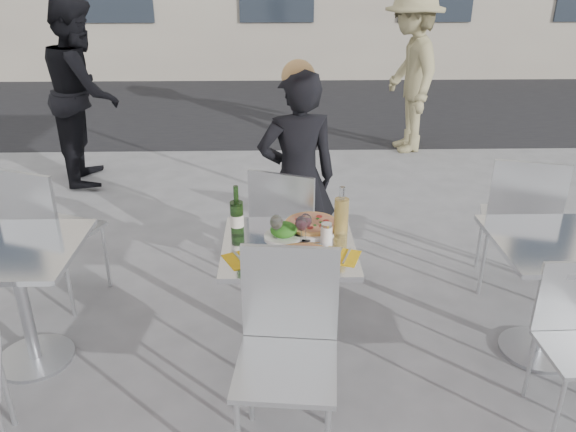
{
  "coord_description": "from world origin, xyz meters",
  "views": [
    {
      "loc": [
        -0.07,
        -2.72,
        2.15
      ],
      "look_at": [
        0.0,
        0.15,
        0.85
      ],
      "focal_mm": 35.0,
      "sensor_mm": 36.0,
      "label": 1
    }
  ],
  "objects_px": {
    "chair_far": "(288,224)",
    "chair_near": "(288,338)",
    "wineglass_white_b": "(276,223)",
    "pizza_near": "(304,260)",
    "wine_bottle": "(237,216)",
    "wineglass_red_a": "(301,224)",
    "woman_diner": "(298,179)",
    "side_table_right": "(553,274)",
    "side_table_left": "(18,281)",
    "side_chair_rfar": "(520,215)",
    "napkin_right": "(341,256)",
    "pedestrian_b": "(410,72)",
    "carafe": "(341,216)",
    "main_table": "(289,278)",
    "pizza_far": "(312,224)",
    "side_chair_lfar": "(45,226)",
    "wineglass_white_a": "(277,223)",
    "pedestrian_a": "(83,92)",
    "salad_plate": "(284,231)",
    "wineglass_red_b": "(306,222)",
    "napkin_left": "(243,259)"
  },
  "relations": [
    {
      "from": "side_table_right",
      "to": "side_chair_lfar",
      "type": "distance_m",
      "value": 3.12
    },
    {
      "from": "chair_far",
      "to": "napkin_right",
      "type": "bearing_deg",
      "value": 131.37
    },
    {
      "from": "wineglass_white_a",
      "to": "main_table",
      "type": "bearing_deg",
      "value": -30.51
    },
    {
      "from": "pedestrian_a",
      "to": "wineglass_red_b",
      "type": "xyz_separation_m",
      "value": [
        2.12,
        -3.03,
        -0.07
      ]
    },
    {
      "from": "carafe",
      "to": "wineglass_white_a",
      "type": "distance_m",
      "value": 0.36
    },
    {
      "from": "main_table",
      "to": "wineglass_red_b",
      "type": "relative_size",
      "value": 4.76
    },
    {
      "from": "pedestrian_a",
      "to": "wineglass_white_a",
      "type": "relative_size",
      "value": 11.84
    },
    {
      "from": "wineglass_white_b",
      "to": "side_chair_rfar",
      "type": "bearing_deg",
      "value": 21.48
    },
    {
      "from": "carafe",
      "to": "pedestrian_a",
      "type": "bearing_deg",
      "value": 127.88
    },
    {
      "from": "carafe",
      "to": "wineglass_white_a",
      "type": "xyz_separation_m",
      "value": [
        -0.36,
        -0.07,
        -0.01
      ]
    },
    {
      "from": "woman_diner",
      "to": "pizza_near",
      "type": "bearing_deg",
      "value": 78.25
    },
    {
      "from": "side_table_left",
      "to": "pizza_near",
      "type": "relative_size",
      "value": 2.14
    },
    {
      "from": "chair_near",
      "to": "pizza_far",
      "type": "relative_size",
      "value": 2.88
    },
    {
      "from": "main_table",
      "to": "pizza_far",
      "type": "relative_size",
      "value": 2.17
    },
    {
      "from": "pizza_near",
      "to": "salad_plate",
      "type": "xyz_separation_m",
      "value": [
        -0.1,
        0.28,
        0.03
      ]
    },
    {
      "from": "wineglass_red_a",
      "to": "chair_near",
      "type": "bearing_deg",
      "value": -97.95
    },
    {
      "from": "side_chair_rfar",
      "to": "wineglass_white_b",
      "type": "xyz_separation_m",
      "value": [
        -1.65,
        -0.65,
        0.26
      ]
    },
    {
      "from": "main_table",
      "to": "salad_plate",
      "type": "distance_m",
      "value": 0.26
    },
    {
      "from": "pedestrian_a",
      "to": "wineglass_white_b",
      "type": "xyz_separation_m",
      "value": [
        1.96,
        -3.05,
        -0.07
      ]
    },
    {
      "from": "napkin_right",
      "to": "pedestrian_b",
      "type": "bearing_deg",
      "value": 93.03
    },
    {
      "from": "wineglass_red_a",
      "to": "chair_far",
      "type": "bearing_deg",
      "value": 95.48
    },
    {
      "from": "chair_near",
      "to": "pedestrian_b",
      "type": "relative_size",
      "value": 0.52
    },
    {
      "from": "wine_bottle",
      "to": "napkin_right",
      "type": "bearing_deg",
      "value": -26.02
    },
    {
      "from": "wineglass_white_b",
      "to": "wineglass_red_a",
      "type": "distance_m",
      "value": 0.14
    },
    {
      "from": "chair_near",
      "to": "wineglass_white_a",
      "type": "relative_size",
      "value": 6.32
    },
    {
      "from": "pedestrian_b",
      "to": "salad_plate",
      "type": "xyz_separation_m",
      "value": [
        -1.58,
        -3.93,
        -0.17
      ]
    },
    {
      "from": "side_chair_rfar",
      "to": "chair_far",
      "type": "bearing_deg",
      "value": 18.14
    },
    {
      "from": "woman_diner",
      "to": "carafe",
      "type": "distance_m",
      "value": 0.88
    },
    {
      "from": "wine_bottle",
      "to": "chair_far",
      "type": "bearing_deg",
      "value": 59.68
    },
    {
      "from": "chair_far",
      "to": "carafe",
      "type": "xyz_separation_m",
      "value": [
        0.28,
        -0.52,
        0.29
      ]
    },
    {
      "from": "chair_far",
      "to": "pedestrian_b",
      "type": "relative_size",
      "value": 0.51
    },
    {
      "from": "side_chair_lfar",
      "to": "wineglass_red_a",
      "type": "relative_size",
      "value": 6.37
    },
    {
      "from": "chair_near",
      "to": "woman_diner",
      "type": "height_order",
      "value": "woman_diner"
    },
    {
      "from": "wineglass_white_b",
      "to": "pizza_near",
      "type": "bearing_deg",
      "value": -59.21
    },
    {
      "from": "main_table",
      "to": "wineglass_white_a",
      "type": "relative_size",
      "value": 4.76
    },
    {
      "from": "pizza_near",
      "to": "wine_bottle",
      "type": "xyz_separation_m",
      "value": [
        -0.36,
        0.32,
        0.1
      ]
    },
    {
      "from": "side_table_right",
      "to": "wineglass_red_a",
      "type": "distance_m",
      "value": 1.47
    },
    {
      "from": "pizza_near",
      "to": "pedestrian_a",
      "type": "bearing_deg",
      "value": 122.6
    },
    {
      "from": "side_chair_lfar",
      "to": "wineglass_white_b",
      "type": "distance_m",
      "value": 1.62
    },
    {
      "from": "woman_diner",
      "to": "wineglass_red_b",
      "type": "distance_m",
      "value": 0.9
    },
    {
      "from": "side_table_right",
      "to": "chair_near",
      "type": "relative_size",
      "value": 0.75
    },
    {
      "from": "woman_diner",
      "to": "napkin_left",
      "type": "xyz_separation_m",
      "value": [
        -0.33,
        -1.11,
        -0.02
      ]
    },
    {
      "from": "chair_far",
      "to": "chair_near",
      "type": "height_order",
      "value": "chair_near"
    },
    {
      "from": "side_table_left",
      "to": "wine_bottle",
      "type": "relative_size",
      "value": 2.54
    },
    {
      "from": "side_chair_lfar",
      "to": "pizza_far",
      "type": "height_order",
      "value": "side_chair_lfar"
    },
    {
      "from": "side_chair_lfar",
      "to": "wineglass_white_b",
      "type": "bearing_deg",
      "value": -179.6
    },
    {
      "from": "side_table_left",
      "to": "woman_diner",
      "type": "distance_m",
      "value": 1.86
    },
    {
      "from": "chair_near",
      "to": "napkin_right",
      "type": "distance_m",
      "value": 0.58
    },
    {
      "from": "pizza_near",
      "to": "wine_bottle",
      "type": "relative_size",
      "value": 1.19
    },
    {
      "from": "main_table",
      "to": "side_chair_rfar",
      "type": "bearing_deg",
      "value": 23.51
    }
  ]
}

